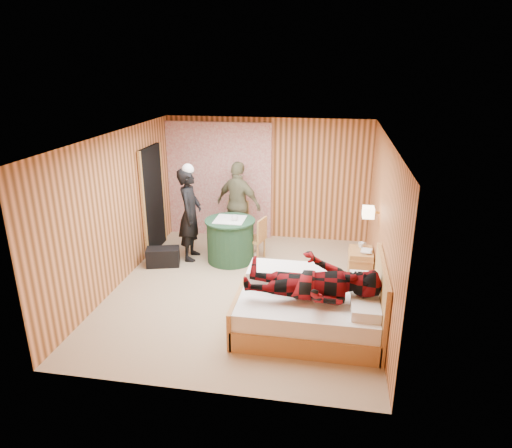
% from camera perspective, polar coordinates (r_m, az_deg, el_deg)
% --- Properties ---
extents(floor, '(4.20, 5.00, 0.01)m').
position_cam_1_polar(floor, '(7.58, -1.53, -8.16)').
color(floor, tan).
rests_on(floor, ground).
extents(ceiling, '(4.20, 5.00, 0.01)m').
position_cam_1_polar(ceiling, '(6.78, -1.72, 10.86)').
color(ceiling, white).
rests_on(ceiling, wall_back).
extents(wall_back, '(4.20, 0.02, 2.50)m').
position_cam_1_polar(wall_back, '(9.45, 1.39, 5.64)').
color(wall_back, '#E48E57').
rests_on(wall_back, floor).
extents(wall_left, '(0.02, 5.00, 2.50)m').
position_cam_1_polar(wall_left, '(7.76, -17.01, 1.64)').
color(wall_left, '#E48E57').
rests_on(wall_left, floor).
extents(wall_right, '(0.02, 5.00, 2.50)m').
position_cam_1_polar(wall_right, '(7.00, 15.50, -0.16)').
color(wall_right, '#E48E57').
rests_on(wall_right, floor).
extents(curtain, '(2.20, 0.08, 2.40)m').
position_cam_1_polar(curtain, '(9.59, -4.63, 5.48)').
color(curtain, beige).
rests_on(curtain, floor).
extents(doorway, '(0.06, 0.90, 2.05)m').
position_cam_1_polar(doorway, '(9.02, -12.76, 2.99)').
color(doorway, black).
rests_on(doorway, floor).
extents(wall_lamp, '(0.26, 0.24, 0.16)m').
position_cam_1_polar(wall_lamp, '(7.39, 13.88, 1.45)').
color(wall_lamp, gold).
rests_on(wall_lamp, wall_right).
extents(bed, '(1.97, 1.52, 1.05)m').
position_cam_1_polar(bed, '(6.49, 6.75, -10.34)').
color(bed, '#D7AD58').
rests_on(bed, floor).
extents(nightstand, '(0.41, 0.56, 0.54)m').
position_cam_1_polar(nightstand, '(7.99, 12.87, -4.94)').
color(nightstand, '#D7AD58').
rests_on(nightstand, floor).
extents(round_table, '(0.93, 0.93, 0.82)m').
position_cam_1_polar(round_table, '(8.47, -3.22, -2.01)').
color(round_table, '#21472D').
rests_on(round_table, floor).
extents(chair_far, '(0.46, 0.46, 0.93)m').
position_cam_1_polar(chair_far, '(9.10, -2.27, 0.40)').
color(chair_far, '#D7AD58').
rests_on(chair_far, floor).
extents(chair_near, '(0.46, 0.46, 0.82)m').
position_cam_1_polar(chair_near, '(8.49, 0.16, -1.47)').
color(chair_near, '#D7AD58').
rests_on(chair_near, floor).
extents(duffel_bag, '(0.65, 0.46, 0.33)m').
position_cam_1_polar(duffel_bag, '(8.53, -11.54, -4.04)').
color(duffel_bag, black).
rests_on(duffel_bag, floor).
extents(sneaker_left, '(0.30, 0.19, 0.12)m').
position_cam_1_polar(sneaker_left, '(8.73, -0.83, -3.80)').
color(sneaker_left, white).
rests_on(sneaker_left, floor).
extents(sneaker_right, '(0.26, 0.19, 0.11)m').
position_cam_1_polar(sneaker_right, '(8.52, -2.98, -4.49)').
color(sneaker_right, white).
rests_on(sneaker_right, floor).
extents(woman_standing, '(0.45, 0.66, 1.74)m').
position_cam_1_polar(woman_standing, '(8.51, -8.25, 1.20)').
color(woman_standing, black).
rests_on(woman_standing, floor).
extents(man_at_table, '(1.09, 0.79, 1.72)m').
position_cam_1_polar(man_at_table, '(9.04, -2.18, 2.43)').
color(man_at_table, '#696546').
rests_on(man_at_table, floor).
extents(man_on_bed, '(0.86, 0.67, 1.77)m').
position_cam_1_polar(man_on_bed, '(5.99, 7.08, -6.03)').
color(man_on_bed, maroon).
rests_on(man_on_bed, bed).
extents(book_lower, '(0.17, 0.22, 0.02)m').
position_cam_1_polar(book_lower, '(7.84, 13.04, -3.30)').
color(book_lower, white).
rests_on(book_lower, nightstand).
extents(book_upper, '(0.22, 0.26, 0.02)m').
position_cam_1_polar(book_upper, '(7.83, 13.05, -3.17)').
color(book_upper, white).
rests_on(book_upper, nightstand).
extents(cup_nightstand, '(0.11, 0.11, 0.09)m').
position_cam_1_polar(cup_nightstand, '(7.99, 13.00, -2.57)').
color(cup_nightstand, white).
rests_on(cup_nightstand, nightstand).
extents(cup_table, '(0.15, 0.15, 0.10)m').
position_cam_1_polar(cup_table, '(8.25, -2.68, 0.77)').
color(cup_table, white).
rests_on(cup_table, round_table).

